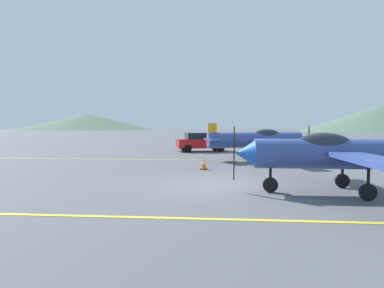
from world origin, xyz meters
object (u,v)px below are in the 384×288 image
Objects in this scene: car_sedan at (201,142)px; traffic_cone_front at (204,164)px; airplane_mid at (259,139)px; airplane_near at (341,153)px.

traffic_cone_front is (0.72, -11.34, -0.56)m from car_sedan.
airplane_mid is at bearing -59.01° from car_sedan.
airplane_mid is 5.78m from traffic_cone_front.
airplane_near is 17.63m from car_sedan.
airplane_near is 10.12m from airplane_mid.
airplane_near is at bearing -81.87° from airplane_mid.
airplane_near is 1.00× the size of airplane_mid.
airplane_near reaches higher than car_sedan.
car_sedan is (-4.04, 6.73, -0.50)m from airplane_mid.
airplane_near is at bearing -48.70° from traffic_cone_front.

